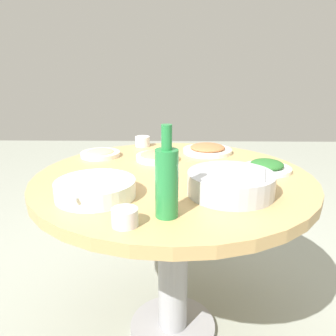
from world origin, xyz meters
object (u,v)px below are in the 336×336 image
Objects in this scene: dish_greens at (266,166)px; dish_tofu_braise at (207,149)px; rice_bowl at (230,183)px; tea_cup_far at (142,141)px; round_dining_table at (172,206)px; dish_shrimp at (156,156)px; tea_cup_near at (124,217)px; green_bottle at (165,181)px; dish_noodles at (99,153)px; soup_bowl at (94,189)px.

dish_tofu_braise is at bearing 127.10° from dish_greens.
tea_cup_far is at bearing 118.05° from rice_bowl.
round_dining_table is at bearing -70.72° from tea_cup_far.
tea_cup_near is (-0.06, -0.66, 0.01)m from dish_shrimp.
green_bottle is at bearing -104.50° from dish_tofu_braise.
dish_noodles is 2.51× the size of tea_cup_near.
dish_noodles is at bearing 142.45° from round_dining_table.
rice_bowl is at bearing -126.28° from dish_greens.
soup_bowl is 3.74× the size of tea_cup_far.
soup_bowl is at bearing 149.13° from green_bottle.
dish_tofu_braise is (-0.03, 0.56, -0.02)m from rice_bowl.
soup_bowl is at bearing -112.55° from dish_shrimp.
rice_bowl is 3.79× the size of tea_cup_far.
dish_shrimp is 0.96× the size of dish_greens.
tea_cup_near is at bearing -106.76° from round_dining_table.
dish_tofu_braise is 1.26× the size of dish_shrimp.
dish_shrimp is at bearing 67.45° from soup_bowl.
soup_bowl is 1.51× the size of dish_shrimp.
dish_tofu_braise is 1.21× the size of dish_greens.
dish_tofu_braise is 0.29m from dish_shrimp.
dish_tofu_braise is 0.37m from tea_cup_far.
dish_tofu_braise is 0.54m from dish_noodles.
round_dining_table is 0.42m from dish_tofu_braise.
dish_shrimp is (-0.25, -0.14, 0.00)m from dish_tofu_braise.
dish_greens is 0.73m from tea_cup_near.
green_bottle reaches higher than round_dining_table.
green_bottle is at bearing -84.51° from dish_shrimp.
round_dining_table is 5.94× the size of dish_noodles.
green_bottle reaches higher than dish_tofu_braise.
tea_cup_near is (-0.12, -0.06, -0.09)m from green_bottle.
tea_cup_far reaches higher than dish_shrimp.
dish_noodles reaches higher than round_dining_table.
tea_cup_far reaches higher than dish_noodles.
rice_bowl reaches higher than tea_cup_far.
soup_bowl is (-0.26, -0.24, 0.17)m from round_dining_table.
rice_bowl reaches higher than tea_cup_near.
rice_bowl is at bearing 36.00° from tea_cup_near.
dish_noodles is 0.76m from tea_cup_near.
rice_bowl is 0.78m from tea_cup_far.
dish_shrimp is 0.50m from dish_greens.
dish_shrimp is (-0.08, 0.21, 0.16)m from round_dining_table.
green_bottle is (-0.41, -0.45, 0.09)m from dish_greens.
soup_bowl is 0.49m from dish_shrimp.
round_dining_table is at bearing -115.95° from dish_tofu_braise.
tea_cup_near is (-0.53, -0.51, 0.01)m from dish_greens.
tea_cup_far is (-0.34, 0.13, 0.01)m from dish_tofu_braise.
round_dining_table is 0.34m from rice_bowl.
rice_bowl reaches higher than dish_noodles.
tea_cup_near is at bearing -136.14° from dish_greens.
dish_tofu_braise is at bearing 92.76° from rice_bowl.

